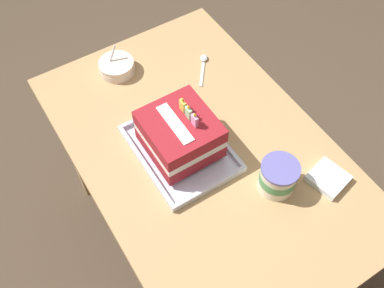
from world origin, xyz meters
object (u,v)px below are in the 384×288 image
object	(u,v)px
foil_tray	(180,149)
birthday_cake	(180,134)
serving_spoon_near_tray	(204,62)
bowl_stack	(117,67)
napkin_pile	(328,178)
ice_cream_tub	(278,177)

from	to	relation	value
foil_tray	birthday_cake	bearing A→B (deg)	90.00
birthday_cake	serving_spoon_near_tray	bearing A→B (deg)	136.29
birthday_cake	bowl_stack	xyz separation A→B (m)	(-0.39, -0.01, -0.06)
bowl_stack	napkin_pile	bearing A→B (deg)	24.07
foil_tray	birthday_cake	xyz separation A→B (m)	(-0.00, 0.00, 0.08)
foil_tray	serving_spoon_near_tray	bearing A→B (deg)	136.28
birthday_cake	ice_cream_tub	size ratio (longest dim) A/B	1.87
foil_tray	bowl_stack	bearing A→B (deg)	-178.21
foil_tray	ice_cream_tub	distance (m)	0.30
foil_tray	bowl_stack	world-z (taller)	bowl_stack
birthday_cake	ice_cream_tub	bearing A→B (deg)	33.97
birthday_cake	napkin_pile	size ratio (longest dim) A/B	1.70
bowl_stack	serving_spoon_near_tray	bearing A→B (deg)	65.37
ice_cream_tub	bowl_stack	bearing A→B (deg)	-164.41
foil_tray	ice_cream_tub	xyz separation A→B (m)	(0.25, 0.17, 0.04)
foil_tray	ice_cream_tub	bearing A→B (deg)	33.99
birthday_cake	serving_spoon_near_tray	size ratio (longest dim) A/B	1.60
foil_tray	serving_spoon_near_tray	world-z (taller)	foil_tray
birthday_cake	napkin_pile	xyz separation A→B (m)	(0.31, 0.30, -0.07)
foil_tray	ice_cream_tub	world-z (taller)	ice_cream_tub
birthday_cake	bowl_stack	world-z (taller)	birthday_cake
serving_spoon_near_tray	napkin_pile	bearing A→B (deg)	4.43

